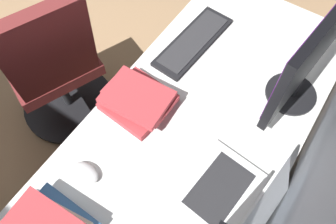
% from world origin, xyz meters
% --- Properties ---
extents(floor_plane, '(5.37, 5.37, 0.00)m').
position_xyz_m(floor_plane, '(0.00, 0.00, 0.00)').
color(floor_plane, '#9E7A56').
extents(desk, '(1.85, 0.74, 0.73)m').
position_xyz_m(desk, '(0.22, 1.53, 0.66)').
color(desk, white).
rests_on(desk, ground).
extents(drawer_pedestal, '(0.40, 0.51, 0.69)m').
position_xyz_m(drawer_pedestal, '(0.13, 1.56, 0.35)').
color(drawer_pedestal, white).
rests_on(drawer_pedestal, ground).
extents(monitor_primary, '(0.55, 0.20, 0.45)m').
position_xyz_m(monitor_primary, '(-0.22, 1.77, 0.99)').
color(monitor_primary, black).
rests_on(monitor_primary, desk).
extents(laptop_leftmost, '(0.32, 0.32, 0.22)m').
position_xyz_m(laptop_leftmost, '(0.28, 1.78, 0.78)').
color(laptop_leftmost, white).
rests_on(laptop_leftmost, desk).
extents(keyboard_main, '(0.43, 0.17, 0.02)m').
position_xyz_m(keyboard_main, '(-0.23, 1.31, 0.74)').
color(keyboard_main, black).
rests_on(keyboard_main, desk).
extents(mouse_main, '(0.06, 0.10, 0.03)m').
position_xyz_m(mouse_main, '(0.49, 1.31, 0.75)').
color(mouse_main, silver).
rests_on(mouse_main, desk).
extents(book_stack_near, '(0.25, 0.27, 0.08)m').
position_xyz_m(book_stack_near, '(0.15, 1.30, 0.77)').
color(book_stack_near, '#B2383D').
rests_on(book_stack_near, desk).
extents(office_chair, '(0.57, 0.61, 0.97)m').
position_xyz_m(office_chair, '(0.11, 0.70, 0.46)').
color(office_chair, maroon).
rests_on(office_chair, ground).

